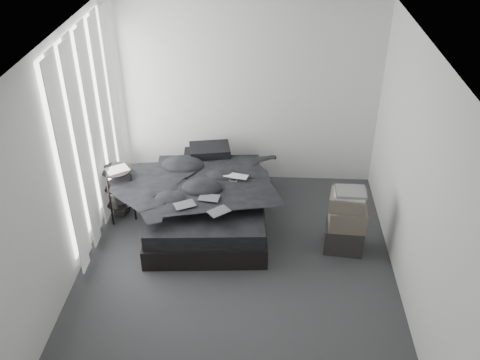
# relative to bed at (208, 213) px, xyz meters

# --- Properties ---
(floor) EXTENTS (3.60, 4.20, 0.01)m
(floor) POSITION_rel_bed_xyz_m (0.43, -0.96, -0.13)
(floor) COLOR #333436
(floor) RESTS_ON ground
(ceiling) EXTENTS (3.60, 4.20, 0.01)m
(ceiling) POSITION_rel_bed_xyz_m (0.43, -0.96, 2.47)
(ceiling) COLOR white
(ceiling) RESTS_ON ground
(wall_back) EXTENTS (3.60, 0.01, 2.60)m
(wall_back) POSITION_rel_bed_xyz_m (0.43, 1.14, 1.17)
(wall_back) COLOR silver
(wall_back) RESTS_ON ground
(wall_front) EXTENTS (3.60, 0.01, 2.60)m
(wall_front) POSITION_rel_bed_xyz_m (0.43, -3.06, 1.17)
(wall_front) COLOR silver
(wall_front) RESTS_ON ground
(wall_left) EXTENTS (0.01, 4.20, 2.60)m
(wall_left) POSITION_rel_bed_xyz_m (-1.37, -0.96, 1.17)
(wall_left) COLOR silver
(wall_left) RESTS_ON ground
(wall_right) EXTENTS (0.01, 4.20, 2.60)m
(wall_right) POSITION_rel_bed_xyz_m (2.23, -0.96, 1.17)
(wall_right) COLOR silver
(wall_right) RESTS_ON ground
(window_left) EXTENTS (0.02, 2.00, 2.30)m
(window_left) POSITION_rel_bed_xyz_m (-1.35, -0.06, 1.22)
(window_left) COLOR white
(window_left) RESTS_ON wall_left
(curtain_left) EXTENTS (0.06, 2.12, 2.48)m
(curtain_left) POSITION_rel_bed_xyz_m (-1.30, -0.06, 1.15)
(curtain_left) COLOR white
(curtain_left) RESTS_ON wall_left
(bed) EXTENTS (1.57, 2.00, 0.26)m
(bed) POSITION_rel_bed_xyz_m (0.00, 0.00, 0.00)
(bed) COLOR black
(bed) RESTS_ON floor
(mattress) EXTENTS (1.51, 1.94, 0.20)m
(mattress) POSITION_rel_bed_xyz_m (-0.00, 0.00, 0.23)
(mattress) COLOR black
(mattress) RESTS_ON bed
(duvet) EXTENTS (1.51, 1.72, 0.22)m
(duvet) POSITION_rel_bed_xyz_m (0.00, -0.05, 0.44)
(duvet) COLOR black
(duvet) RESTS_ON mattress
(pillow_lower) EXTENTS (0.60, 0.43, 0.13)m
(pillow_lower) POSITION_rel_bed_xyz_m (-0.10, 0.73, 0.40)
(pillow_lower) COLOR black
(pillow_lower) RESTS_ON mattress
(pillow_upper) EXTENTS (0.59, 0.46, 0.12)m
(pillow_upper) POSITION_rel_bed_xyz_m (-0.03, 0.72, 0.52)
(pillow_upper) COLOR black
(pillow_upper) RESTS_ON pillow_lower
(laptop) EXTENTS (0.34, 0.26, 0.02)m
(laptop) POSITION_rel_bed_xyz_m (0.35, 0.07, 0.57)
(laptop) COLOR silver
(laptop) RESTS_ON duvet
(comic_a) EXTENTS (0.28, 0.25, 0.01)m
(comic_a) POSITION_rel_bed_xyz_m (-0.20, -0.52, 0.56)
(comic_a) COLOR black
(comic_a) RESTS_ON duvet
(comic_b) EXTENTS (0.26, 0.19, 0.01)m
(comic_b) POSITION_rel_bed_xyz_m (0.07, -0.37, 0.56)
(comic_b) COLOR black
(comic_b) RESTS_ON duvet
(comic_c) EXTENTS (0.29, 0.27, 0.01)m
(comic_c) POSITION_rel_bed_xyz_m (0.21, -0.63, 0.57)
(comic_c) COLOR black
(comic_c) RESTS_ON duvet
(side_stand) EXTENTS (0.51, 0.51, 0.70)m
(side_stand) POSITION_rel_bed_xyz_m (-1.13, 0.07, 0.22)
(side_stand) COLOR black
(side_stand) RESTS_ON floor
(papers) EXTENTS (0.34, 0.32, 0.01)m
(papers) POSITION_rel_bed_xyz_m (-1.12, 0.06, 0.58)
(papers) COLOR white
(papers) RESTS_ON side_stand
(floor_books) EXTENTS (0.16, 0.22, 0.14)m
(floor_books) POSITION_rel_bed_xyz_m (-1.16, 0.13, -0.06)
(floor_books) COLOR black
(floor_books) RESTS_ON floor
(box_lower) EXTENTS (0.50, 0.41, 0.34)m
(box_lower) POSITION_rel_bed_xyz_m (1.69, -0.45, 0.04)
(box_lower) COLOR black
(box_lower) RESTS_ON floor
(box_mid) EXTENTS (0.45, 0.36, 0.26)m
(box_mid) POSITION_rel_bed_xyz_m (1.70, -0.46, 0.34)
(box_mid) COLOR #564F44
(box_mid) RESTS_ON box_lower
(box_upper) EXTENTS (0.46, 0.40, 0.18)m
(box_upper) POSITION_rel_bed_xyz_m (1.68, -0.45, 0.55)
(box_upper) COLOR #564F44
(box_upper) RESTS_ON box_mid
(art_book_white) EXTENTS (0.38, 0.32, 0.03)m
(art_book_white) POSITION_rel_bed_xyz_m (1.69, -0.45, 0.66)
(art_book_white) COLOR silver
(art_book_white) RESTS_ON box_upper
(art_book_snake) EXTENTS (0.34, 0.28, 0.03)m
(art_book_snake) POSITION_rel_bed_xyz_m (1.70, -0.46, 0.69)
(art_book_snake) COLOR silver
(art_book_snake) RESTS_ON art_book_white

